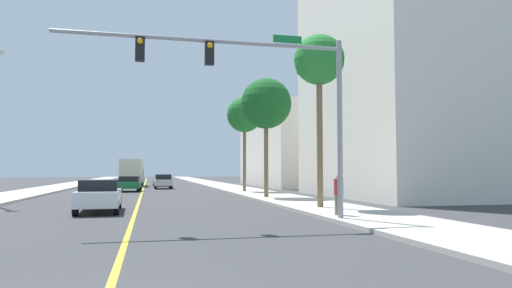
# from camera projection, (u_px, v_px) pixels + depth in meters

# --- Properties ---
(ground) EXTENTS (192.00, 192.00, 0.00)m
(ground) POSITION_uv_depth(u_px,v_px,m) (143.00, 189.00, 46.13)
(ground) COLOR #38383A
(sidewalk_left) EXTENTS (3.93, 168.00, 0.15)m
(sidewalk_left) POSITION_uv_depth(u_px,v_px,m) (46.00, 190.00, 44.05)
(sidewalk_left) COLOR beige
(sidewalk_left) RESTS_ON ground
(sidewalk_right) EXTENTS (3.93, 168.00, 0.15)m
(sidewalk_right) POSITION_uv_depth(u_px,v_px,m) (232.00, 188.00, 48.21)
(sidewalk_right) COLOR #B2ADA3
(sidewalk_right) RESTS_ON ground
(lane_marking_center) EXTENTS (0.16, 144.00, 0.01)m
(lane_marking_center) POSITION_uv_depth(u_px,v_px,m) (143.00, 189.00, 46.13)
(lane_marking_center) COLOR yellow
(lane_marking_center) RESTS_ON ground
(building_right_near) EXTENTS (12.82, 16.26, 17.92)m
(building_right_near) POSITION_uv_depth(u_px,v_px,m) (415.00, 76.00, 33.90)
(building_right_near) COLOR silver
(building_right_near) RESTS_ON ground
(building_right_far) EXTENTS (15.35, 20.79, 9.37)m
(building_right_far) POSITION_uv_depth(u_px,v_px,m) (316.00, 148.00, 57.27)
(building_right_far) COLOR silver
(building_right_far) RESTS_ON ground
(traffic_signal_mast) EXTENTS (10.35, 0.36, 6.77)m
(traffic_signal_mast) POSITION_uv_depth(u_px,v_px,m) (260.00, 82.00, 16.54)
(traffic_signal_mast) COLOR gray
(traffic_signal_mast) RESTS_ON sidewalk_right
(palm_near) EXTENTS (2.50, 2.50, 8.49)m
(palm_near) POSITION_uv_depth(u_px,v_px,m) (319.00, 62.00, 22.48)
(palm_near) COLOR brown
(palm_near) RESTS_ON sidewalk_right
(palm_mid) EXTENTS (3.44, 3.44, 8.04)m
(palm_mid) POSITION_uv_depth(u_px,v_px,m) (266.00, 104.00, 30.90)
(palm_mid) COLOR brown
(palm_mid) RESTS_ON sidewalk_right
(palm_far) EXTENTS (3.08, 3.08, 8.17)m
(palm_far) POSITION_uv_depth(u_px,v_px,m) (245.00, 115.00, 39.55)
(palm_far) COLOR brown
(palm_far) RESTS_ON sidewalk_right
(car_green) EXTENTS (2.15, 4.21, 1.39)m
(car_green) POSITION_uv_depth(u_px,v_px,m) (130.00, 183.00, 41.48)
(car_green) COLOR #196638
(car_green) RESTS_ON ground
(car_white) EXTENTS (1.99, 4.62, 1.49)m
(car_white) POSITION_uv_depth(u_px,v_px,m) (99.00, 195.00, 20.97)
(car_white) COLOR white
(car_white) RESTS_ON ground
(car_gray) EXTENTS (1.98, 4.57, 1.41)m
(car_gray) POSITION_uv_depth(u_px,v_px,m) (161.00, 180.00, 55.48)
(car_gray) COLOR slate
(car_gray) RESTS_ON ground
(car_silver) EXTENTS (1.85, 3.86, 1.51)m
(car_silver) POSITION_uv_depth(u_px,v_px,m) (163.00, 181.00, 47.91)
(car_silver) COLOR #BCBCC1
(car_silver) RESTS_ON ground
(delivery_truck) EXTENTS (2.68, 8.21, 3.22)m
(delivery_truck) POSITION_uv_depth(u_px,v_px,m) (132.00, 172.00, 54.86)
(delivery_truck) COLOR #194799
(delivery_truck) RESTS_ON ground
(pedestrian) EXTENTS (0.38, 0.38, 1.65)m
(pedestrian) POSITION_uv_depth(u_px,v_px,m) (339.00, 194.00, 18.11)
(pedestrian) COLOR #726651
(pedestrian) RESTS_ON sidewalk_right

